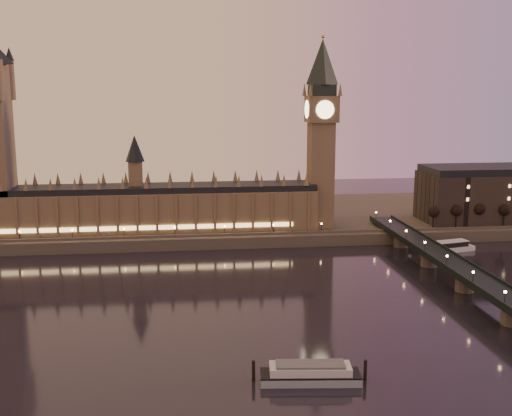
# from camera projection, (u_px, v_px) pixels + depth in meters

# --- Properties ---
(ground) EXTENTS (700.00, 700.00, 0.00)m
(ground) POSITION_uv_depth(u_px,v_px,m) (247.00, 317.00, 233.52)
(ground) COLOR black
(ground) RESTS_ON ground
(far_embankment) EXTENTS (560.00, 130.00, 6.00)m
(far_embankment) POSITION_uv_depth(u_px,v_px,m) (266.00, 218.00, 397.58)
(far_embankment) COLOR #423D35
(far_embankment) RESTS_ON ground
(palace_of_westminster) EXTENTS (180.00, 26.62, 52.00)m
(palace_of_westminster) POSITION_uv_depth(u_px,v_px,m) (148.00, 203.00, 342.78)
(palace_of_westminster) COLOR brown
(palace_of_westminster) RESTS_ON ground
(big_ben) EXTENTS (17.68, 17.68, 104.00)m
(big_ben) POSITION_uv_depth(u_px,v_px,m) (321.00, 122.00, 346.36)
(big_ben) COLOR brown
(big_ben) RESTS_ON ground
(westminster_bridge) EXTENTS (13.20, 260.00, 15.30)m
(westminster_bridge) POSITION_uv_depth(u_px,v_px,m) (486.00, 293.00, 243.53)
(westminster_bridge) COLOR black
(westminster_bridge) RESTS_ON ground
(bare_tree_0) EXTENTS (5.84, 5.84, 11.88)m
(bare_tree_0) POSITION_uv_depth(u_px,v_px,m) (435.00, 213.00, 351.06)
(bare_tree_0) COLOR black
(bare_tree_0) RESTS_ON ground
(bare_tree_1) EXTENTS (5.84, 5.84, 11.88)m
(bare_tree_1) POSITION_uv_depth(u_px,v_px,m) (457.00, 212.00, 352.60)
(bare_tree_1) COLOR black
(bare_tree_1) RESTS_ON ground
(bare_tree_2) EXTENTS (5.84, 5.84, 11.88)m
(bare_tree_2) POSITION_uv_depth(u_px,v_px,m) (479.00, 212.00, 354.15)
(bare_tree_2) COLOR black
(bare_tree_2) RESTS_ON ground
(bare_tree_3) EXTENTS (5.84, 5.84, 11.88)m
(bare_tree_3) POSITION_uv_depth(u_px,v_px,m) (501.00, 211.00, 355.69)
(bare_tree_3) COLOR black
(bare_tree_3) RESTS_ON ground
(cruise_boat_b) EXTENTS (30.26, 13.87, 5.42)m
(cruise_boat_b) POSITION_uv_depth(u_px,v_px,m) (447.00, 247.00, 326.78)
(cruise_boat_b) COLOR silver
(cruise_boat_b) RESTS_ON ground
(moored_barge) EXTENTS (32.61, 10.95, 6.01)m
(moored_barge) POSITION_uv_depth(u_px,v_px,m) (310.00, 373.00, 181.17)
(moored_barge) COLOR #859AAA
(moored_barge) RESTS_ON ground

